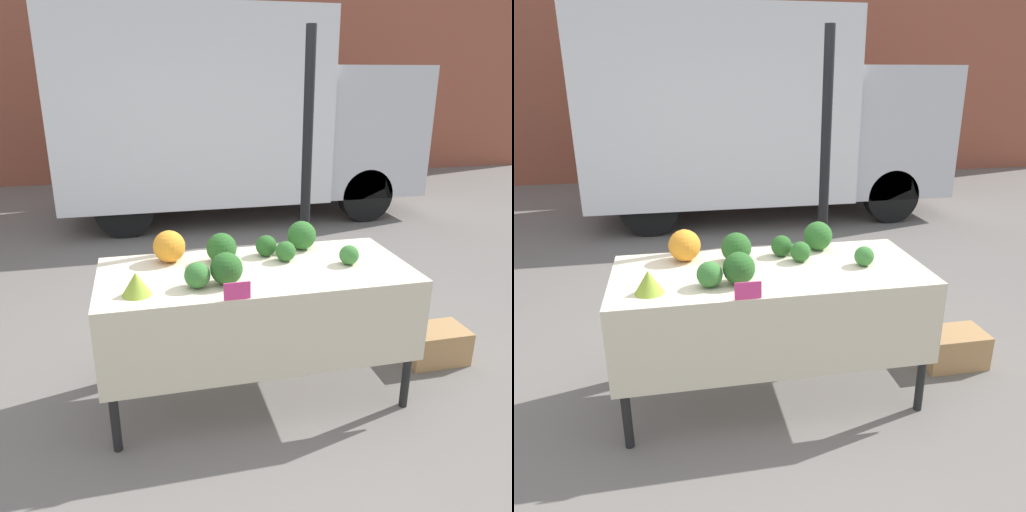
# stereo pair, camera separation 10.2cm
# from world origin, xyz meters

# --- Properties ---
(ground_plane) EXTENTS (40.00, 40.00, 0.00)m
(ground_plane) POSITION_xyz_m (0.00, 0.00, 0.00)
(ground_plane) COLOR slate
(tent_pole) EXTENTS (0.07, 0.07, 2.22)m
(tent_pole) POSITION_xyz_m (0.52, 0.66, 1.11)
(tent_pole) COLOR black
(tent_pole) RESTS_ON ground_plane
(parked_truck) EXTENTS (4.85, 1.93, 2.70)m
(parked_truck) POSITION_xyz_m (0.63, 4.37, 1.42)
(parked_truck) COLOR white
(parked_truck) RESTS_ON ground_plane
(market_table) EXTENTS (1.81, 0.80, 0.85)m
(market_table) POSITION_xyz_m (0.00, -0.06, 0.73)
(market_table) COLOR beige
(market_table) RESTS_ON ground_plane
(orange_cauliflower) EXTENTS (0.19, 0.19, 0.19)m
(orange_cauliflower) POSITION_xyz_m (-0.48, 0.24, 0.94)
(orange_cauliflower) COLOR orange
(orange_cauliflower) RESTS_ON market_table
(romanesco_head) EXTENTS (0.15, 0.15, 0.12)m
(romanesco_head) POSITION_xyz_m (-0.68, -0.22, 0.91)
(romanesco_head) COLOR #93B238
(romanesco_head) RESTS_ON market_table
(broccoli_head_0) EXTENTS (0.18, 0.18, 0.18)m
(broccoli_head_0) POSITION_xyz_m (-0.20, -0.18, 0.93)
(broccoli_head_0) COLOR #285B23
(broccoli_head_0) RESTS_ON market_table
(broccoli_head_1) EXTENTS (0.12, 0.12, 0.12)m
(broccoli_head_1) POSITION_xyz_m (0.20, 0.09, 0.91)
(broccoli_head_1) COLOR #2D6628
(broccoli_head_1) RESTS_ON market_table
(broccoli_head_2) EXTENTS (0.14, 0.14, 0.14)m
(broccoli_head_2) POSITION_xyz_m (-0.36, -0.19, 0.92)
(broccoli_head_2) COLOR #387533
(broccoli_head_2) RESTS_ON market_table
(broccoli_head_3) EXTENTS (0.18, 0.18, 0.18)m
(broccoli_head_3) POSITION_xyz_m (0.37, 0.28, 0.94)
(broccoli_head_3) COLOR #2D6628
(broccoli_head_3) RESTS_ON market_table
(broccoli_head_4) EXTENTS (0.13, 0.13, 0.13)m
(broccoli_head_4) POSITION_xyz_m (0.11, 0.21, 0.91)
(broccoli_head_4) COLOR #285B23
(broccoli_head_4) RESTS_ON market_table
(broccoli_head_5) EXTENTS (0.18, 0.18, 0.18)m
(broccoli_head_5) POSITION_xyz_m (-0.18, 0.15, 0.94)
(broccoli_head_5) COLOR #285B23
(broccoli_head_5) RESTS_ON market_table
(broccoli_head_6) EXTENTS (0.12, 0.12, 0.12)m
(broccoli_head_6) POSITION_xyz_m (0.56, -0.05, 0.90)
(broccoli_head_6) COLOR #387533
(broccoli_head_6) RESTS_ON market_table
(price_sign) EXTENTS (0.14, 0.01, 0.09)m
(price_sign) POSITION_xyz_m (-0.19, -0.39, 0.89)
(price_sign) COLOR #E53D84
(price_sign) RESTS_ON market_table
(produce_crate) EXTENTS (0.43, 0.28, 0.24)m
(produce_crate) POSITION_xyz_m (1.31, 0.09, 0.12)
(produce_crate) COLOR tan
(produce_crate) RESTS_ON ground_plane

